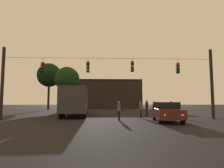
# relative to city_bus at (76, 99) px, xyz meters

# --- Properties ---
(ground_plane) EXTENTS (168.00, 168.00, 0.00)m
(ground_plane) POSITION_rel_city_bus_xyz_m (3.71, 6.37, -1.87)
(ground_plane) COLOR black
(ground_plane) RESTS_ON ground
(overhead_signal_span) EXTENTS (19.15, 0.44, 6.42)m
(overhead_signal_span) POSITION_rel_city_bus_xyz_m (3.74, -5.25, 1.78)
(overhead_signal_span) COLOR black
(overhead_signal_span) RESTS_ON ground
(city_bus) EXTENTS (3.30, 11.15, 3.00)m
(city_bus) POSITION_rel_city_bus_xyz_m (0.00, 0.00, 0.00)
(city_bus) COLOR #2D2D33
(city_bus) RESTS_ON ground
(car_near_right) EXTENTS (2.29, 4.48, 1.52)m
(car_near_right) POSITION_rel_city_bus_xyz_m (8.11, -7.54, -1.07)
(car_near_right) COLOR #511919
(car_near_right) RESTS_ON ground
(pedestrian_crossing_left) EXTENTS (0.25, 0.37, 1.74)m
(pedestrian_crossing_left) POSITION_rel_city_bus_xyz_m (7.81, -1.89, -0.88)
(pedestrian_crossing_left) COLOR black
(pedestrian_crossing_left) RESTS_ON ground
(pedestrian_crossing_center) EXTENTS (0.25, 0.36, 1.62)m
(pedestrian_crossing_center) POSITION_rel_city_bus_xyz_m (8.21, -3.46, -0.95)
(pedestrian_crossing_center) COLOR black
(pedestrian_crossing_center) RESTS_ON ground
(pedestrian_crossing_right) EXTENTS (0.29, 0.39, 1.57)m
(pedestrian_crossing_right) POSITION_rel_city_bus_xyz_m (4.48, -6.24, -0.99)
(pedestrian_crossing_right) COLOR black
(pedestrian_crossing_right) RESTS_ON ground
(pedestrian_near_bus) EXTENTS (0.25, 0.37, 1.65)m
(pedestrian_near_bus) POSITION_rel_city_bus_xyz_m (10.26, -2.52, -0.93)
(pedestrian_near_bus) COLOR black
(pedestrian_near_bus) RESTS_ON ground
(pedestrian_trailing) EXTENTS (0.34, 0.42, 1.52)m
(pedestrian_trailing) POSITION_rel_city_bus_xyz_m (6.83, -3.61, -1.02)
(pedestrian_trailing) COLOR black
(pedestrian_trailing) RESTS_ON ground
(corner_building) EXTENTS (16.07, 9.94, 6.99)m
(corner_building) POSITION_rel_city_bus_xyz_m (4.30, 27.74, 1.63)
(corner_building) COLOR black
(corner_building) RESTS_ON ground
(tree_left_silhouette) EXTENTS (4.88, 4.88, 9.51)m
(tree_left_silhouette) POSITION_rel_city_bus_xyz_m (-8.12, 17.18, 5.17)
(tree_left_silhouette) COLOR black
(tree_left_silhouette) RESTS_ON ground
(tree_behind_building) EXTENTS (4.34, 4.34, 7.74)m
(tree_behind_building) POSITION_rel_city_bus_xyz_m (-3.33, 11.51, 3.66)
(tree_behind_building) COLOR #2D2116
(tree_behind_building) RESTS_ON ground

